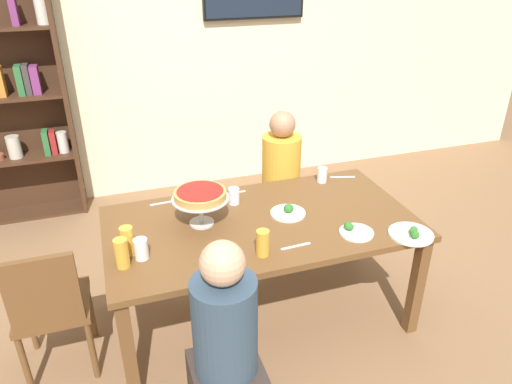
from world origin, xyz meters
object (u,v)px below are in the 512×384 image
Objects in this scene: cutlery_fork_near at (232,193)px; cutlery_knife_far at (296,246)px; diner_near_left at (226,360)px; cutlery_fork_far at (164,203)px; salad_plate_spare at (412,234)px; dining_table at (261,232)px; salad_plate_far_diner at (354,231)px; salad_plate_near_diner at (288,212)px; beer_glass_amber_short at (127,241)px; diner_far_right at (281,191)px; water_glass_clear_near at (322,175)px; cutlery_knife_near at (342,177)px; beer_glass_amber_spare at (122,253)px; water_glass_clear_spare at (141,249)px; beer_glass_amber_tall at (263,243)px; water_glass_clear_far at (234,196)px; deep_dish_pizza_stand at (200,197)px; chair_head_west at (50,306)px.

cutlery_fork_near is 1.00× the size of cutlery_knife_far.
cutlery_fork_far is (-0.09, 1.19, 0.25)m from diner_near_left.
cutlery_fork_far is (-1.30, 0.85, -0.01)m from salad_plate_spare.
dining_table is 0.42m from cutlery_fork_near.
diner_near_left is 5.74× the size of salad_plate_far_diner.
beer_glass_amber_short is (-0.98, -0.13, 0.07)m from salad_plate_near_diner.
salad_plate_far_diner is 1.20× the size of beer_glass_amber_short.
diner_far_right is 0.53m from water_glass_clear_near.
beer_glass_amber_short is 0.93× the size of cutlery_knife_near.
water_glass_clear_near reaches higher than cutlery_knife_near.
diner_near_left is (-0.44, -0.77, -0.17)m from dining_table.
water_glass_clear_spare is at bearing 24.05° from beer_glass_amber_spare.
salad_plate_spare is at bearing -5.96° from beer_glass_amber_tall.
beer_glass_amber_spare is at bearing -51.74° from diner_far_right.
salad_plate_spare is at bearing -7.84° from beer_glass_amber_spare.
diner_near_left reaches higher than beer_glass_amber_spare.
beer_glass_amber_short is at bearing 135.22° from water_glass_clear_spare.
water_glass_clear_far is 0.59× the size of cutlery_fork_near.
deep_dish_pizza_stand is 1.89× the size of cutlery_fork_far.
water_glass_clear_spare reaches higher than water_glass_clear_near.
salad_plate_spare is at bearing 15.19° from diner_far_right.
salad_plate_far_diner is (0.03, -1.10, 0.26)m from diner_far_right.
cutlery_fork_near is 0.83m from cutlery_knife_near.
cutlery_fork_far is (-1.12, 0.03, -0.05)m from water_glass_clear_near.
salad_plate_far_diner is at bearing -25.28° from deep_dish_pizza_stand.
beer_glass_amber_tall is at bearing 115.94° from cutlery_fork_far.
beer_glass_amber_short is at bearing 171.09° from salad_plate_far_diner.
diner_far_right reaches higher than salad_plate_far_diner.
water_glass_clear_spare is at bearing 36.72° from cutlery_knife_near.
chair_head_west is 7.41× the size of water_glass_clear_spare.
chair_head_west is (-1.69, -0.88, -0.01)m from diner_far_right.
dining_table is 0.68m from cutlery_fork_far.
water_glass_clear_near is (1.83, 0.47, 0.31)m from chair_head_west.
beer_glass_amber_tall is 1.40× the size of water_glass_clear_far.
chair_head_west is at bearing 31.98° from cutlery_fork_far.
diner_far_right is 1.30m from salad_plate_spare.
diner_near_left is 0.83m from beer_glass_amber_short.
salad_plate_near_diner reaches higher than cutlery_knife_far.
water_glass_clear_spare is at bearing -157.50° from water_glass_clear_near.
salad_plate_near_diner is 2.06× the size of water_glass_clear_near.
cutlery_fork_near is at bearing 40.73° from water_glass_clear_spare.
salad_plate_near_diner reaches higher than dining_table.
beer_glass_amber_spare is (-0.84, -0.21, 0.16)m from dining_table.
diner_far_right is 1.30m from beer_glass_amber_tall.
cutlery_fork_far is at bearing 4.40° from diner_near_left.
cutlery_fork_far is at bearing 70.57° from water_glass_clear_spare.
water_glass_clear_spare is (-1.21, 0.14, 0.04)m from salad_plate_far_diner.
salad_plate_far_diner is at bearing -7.04° from chair_head_west.
diner_far_right reaches higher than chair_head_west.
salad_plate_spare is 1.62m from beer_glass_amber_spare.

